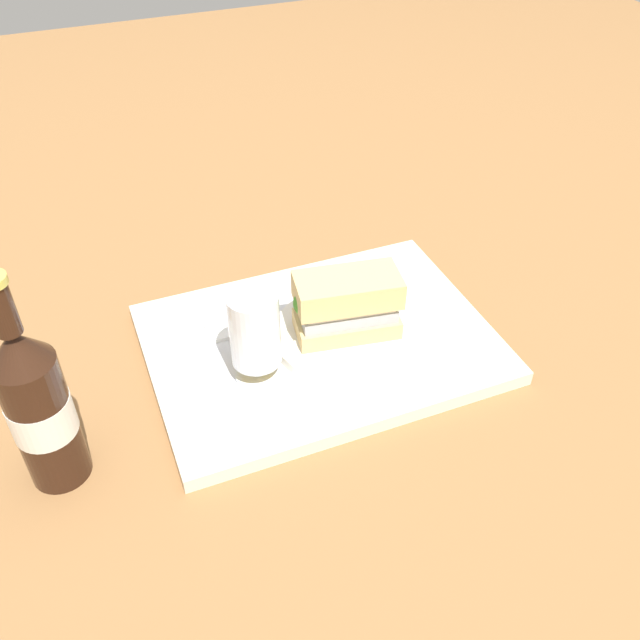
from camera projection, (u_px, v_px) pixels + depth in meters
name	position (u px, v px, depth m)	size (l,w,h in m)	color
ground_plane	(320.00, 349.00, 0.92)	(3.00, 3.00, 0.00)	olive
tray	(320.00, 343.00, 0.91)	(0.44, 0.32, 0.02)	beige
placemat	(320.00, 337.00, 0.91)	(0.38, 0.27, 0.00)	silver
plate	(346.00, 335.00, 0.90)	(0.19, 0.19, 0.01)	silver
sandwich	(345.00, 305.00, 0.87)	(0.14, 0.08, 0.08)	tan
beer_glass	(255.00, 335.00, 0.81)	(0.06, 0.06, 0.12)	silver
napkin_folded	(237.00, 318.00, 0.93)	(0.09, 0.07, 0.01)	white
beer_bottle	(38.00, 406.00, 0.70)	(0.07, 0.07, 0.27)	black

